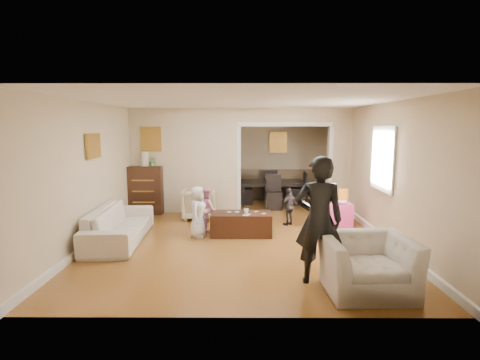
{
  "coord_description": "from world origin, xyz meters",
  "views": [
    {
      "loc": [
        0.04,
        -7.45,
        2.15
      ],
      "look_at": [
        0.0,
        0.2,
        1.05
      ],
      "focal_mm": 27.74,
      "sensor_mm": 36.0,
      "label": 1
    }
  ],
  "objects_px": {
    "armchair_front": "(367,265)",
    "table_lamp": "(145,159)",
    "adult_person": "(319,220)",
    "play_table": "(338,214)",
    "dining_table": "(272,193)",
    "cyan_cup": "(335,202)",
    "coffee_cup": "(246,211)",
    "child_toddler": "(289,207)",
    "coffee_table": "(241,224)",
    "armchair_back": "(199,204)",
    "sofa": "(120,224)",
    "child_kneel_a": "(198,212)",
    "child_kneel_b": "(208,209)",
    "dresser": "(146,190)"
  },
  "relations": [
    {
      "from": "armchair_front",
      "to": "child_toddler",
      "type": "distance_m",
      "value": 3.38
    },
    {
      "from": "armchair_back",
      "to": "table_lamp",
      "type": "xyz_separation_m",
      "value": [
        -1.39,
        0.56,
        1.02
      ]
    },
    {
      "from": "dresser",
      "to": "dining_table",
      "type": "height_order",
      "value": "dresser"
    },
    {
      "from": "sofa",
      "to": "adult_person",
      "type": "distance_m",
      "value": 3.89
    },
    {
      "from": "dresser",
      "to": "table_lamp",
      "type": "xyz_separation_m",
      "value": [
        0.0,
        0.0,
        0.77
      ]
    },
    {
      "from": "child_kneel_a",
      "to": "child_kneel_b",
      "type": "distance_m",
      "value": 0.48
    },
    {
      "from": "armchair_back",
      "to": "dining_table",
      "type": "xyz_separation_m",
      "value": [
        1.84,
        1.66,
        -0.03
      ]
    },
    {
      "from": "armchair_back",
      "to": "adult_person",
      "type": "xyz_separation_m",
      "value": [
        2.06,
        -3.63,
        0.54
      ]
    },
    {
      "from": "coffee_cup",
      "to": "play_table",
      "type": "distance_m",
      "value": 2.19
    },
    {
      "from": "armchair_back",
      "to": "coffee_cup",
      "type": "height_order",
      "value": "armchair_back"
    },
    {
      "from": "armchair_back",
      "to": "dining_table",
      "type": "bearing_deg",
      "value": -140.89
    },
    {
      "from": "coffee_table",
      "to": "cyan_cup",
      "type": "xyz_separation_m",
      "value": [
        2.03,
        0.69,
        0.32
      ]
    },
    {
      "from": "dresser",
      "to": "cyan_cup",
      "type": "bearing_deg",
      "value": -15.16
    },
    {
      "from": "adult_person",
      "to": "dining_table",
      "type": "bearing_deg",
      "value": -82.0
    },
    {
      "from": "child_toddler",
      "to": "child_kneel_a",
      "type": "bearing_deg",
      "value": -14.65
    },
    {
      "from": "armchair_front",
      "to": "table_lamp",
      "type": "height_order",
      "value": "table_lamp"
    },
    {
      "from": "cyan_cup",
      "to": "child_kneel_b",
      "type": "xyz_separation_m",
      "value": [
        -2.73,
        -0.39,
        -0.08
      ]
    },
    {
      "from": "child_kneel_b",
      "to": "child_toddler",
      "type": "xyz_separation_m",
      "value": [
        1.75,
        0.45,
        -0.05
      ]
    },
    {
      "from": "coffee_cup",
      "to": "child_kneel_a",
      "type": "bearing_deg",
      "value": -173.99
    },
    {
      "from": "table_lamp",
      "to": "dining_table",
      "type": "xyz_separation_m",
      "value": [
        3.24,
        1.1,
        -1.05
      ]
    },
    {
      "from": "dresser",
      "to": "child_kneel_b",
      "type": "bearing_deg",
      "value": -43.31
    },
    {
      "from": "armchair_back",
      "to": "child_kneel_a",
      "type": "relative_size",
      "value": 0.76
    },
    {
      "from": "play_table",
      "to": "child_toddler",
      "type": "relative_size",
      "value": 0.63
    },
    {
      "from": "coffee_cup",
      "to": "play_table",
      "type": "xyz_separation_m",
      "value": [
        2.03,
        0.79,
        -0.25
      ]
    },
    {
      "from": "dining_table",
      "to": "child_toddler",
      "type": "relative_size",
      "value": 2.19
    },
    {
      "from": "coffee_table",
      "to": "dining_table",
      "type": "relative_size",
      "value": 0.66
    },
    {
      "from": "coffee_cup",
      "to": "child_toddler",
      "type": "height_order",
      "value": "child_toddler"
    },
    {
      "from": "child_kneel_b",
      "to": "play_table",
      "type": "bearing_deg",
      "value": -101.1
    },
    {
      "from": "dresser",
      "to": "adult_person",
      "type": "bearing_deg",
      "value": -50.48
    },
    {
      "from": "cyan_cup",
      "to": "dining_table",
      "type": "relative_size",
      "value": 0.04
    },
    {
      "from": "coffee_cup",
      "to": "coffee_table",
      "type": "bearing_deg",
      "value": 153.43
    },
    {
      "from": "dresser",
      "to": "child_kneel_b",
      "type": "xyz_separation_m",
      "value": [
        1.69,
        -1.59,
        -0.13
      ]
    },
    {
      "from": "adult_person",
      "to": "play_table",
      "type": "bearing_deg",
      "value": -103.7
    },
    {
      "from": "sofa",
      "to": "child_kneel_b",
      "type": "distance_m",
      "value": 1.76
    },
    {
      "from": "coffee_table",
      "to": "armchair_back",
      "type": "bearing_deg",
      "value": 126.72
    },
    {
      "from": "sofa",
      "to": "child_kneel_a",
      "type": "distance_m",
      "value": 1.49
    },
    {
      "from": "dresser",
      "to": "table_lamp",
      "type": "relative_size",
      "value": 3.3
    },
    {
      "from": "adult_person",
      "to": "child_kneel_b",
      "type": "xyz_separation_m",
      "value": [
        -1.76,
        2.59,
        -0.43
      ]
    },
    {
      "from": "sofa",
      "to": "cyan_cup",
      "type": "xyz_separation_m",
      "value": [
        4.33,
        1.11,
        0.22
      ]
    },
    {
      "from": "cyan_cup",
      "to": "table_lamp",
      "type": "bearing_deg",
      "value": 164.84
    },
    {
      "from": "table_lamp",
      "to": "child_kneel_b",
      "type": "bearing_deg",
      "value": -43.31
    },
    {
      "from": "child_kneel_a",
      "to": "child_toddler",
      "type": "relative_size",
      "value": 1.21
    },
    {
      "from": "armchair_front",
      "to": "dining_table",
      "type": "height_order",
      "value": "armchair_front"
    },
    {
      "from": "armchair_front",
      "to": "child_kneel_b",
      "type": "distance_m",
      "value": 3.71
    },
    {
      "from": "coffee_table",
      "to": "cyan_cup",
      "type": "relative_size",
      "value": 14.97
    },
    {
      "from": "coffee_table",
      "to": "adult_person",
      "type": "relative_size",
      "value": 0.68
    },
    {
      "from": "armchair_front",
      "to": "cyan_cup",
      "type": "bearing_deg",
      "value": 80.78
    },
    {
      "from": "table_lamp",
      "to": "child_kneel_b",
      "type": "height_order",
      "value": "table_lamp"
    },
    {
      "from": "adult_person",
      "to": "cyan_cup",
      "type": "bearing_deg",
      "value": -102.28
    },
    {
      "from": "cyan_cup",
      "to": "coffee_table",
      "type": "bearing_deg",
      "value": -161.16
    }
  ]
}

